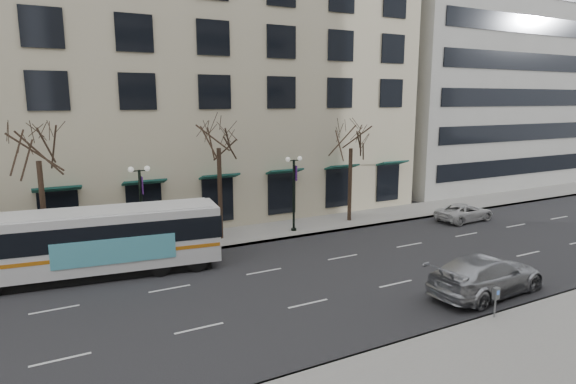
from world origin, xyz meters
TOP-DOWN VIEW (x-y plane):
  - ground at (0.00, 0.00)m, footprint 160.00×160.00m
  - sidewalk_far at (5.00, 9.00)m, footprint 80.00×4.00m
  - building_hotel at (-2.00, 21.00)m, footprint 40.00×20.00m
  - building_office at (32.00, 21.00)m, footprint 25.00×20.00m
  - tree_far_left at (-10.00, 8.80)m, footprint 3.60×3.60m
  - tree_far_mid at (0.00, 8.80)m, footprint 3.60×3.60m
  - tree_far_right at (10.00, 8.80)m, footprint 3.60×3.60m
  - lamp_post_left at (-4.99, 8.20)m, footprint 1.22×0.45m
  - lamp_post_right at (5.01, 8.20)m, footprint 1.22×0.45m
  - city_bus at (-7.88, 5.78)m, footprint 12.97×4.33m
  - silver_car at (7.92, -5.17)m, footprint 6.47×3.03m
  - white_pickup at (17.84, 5.10)m, footprint 4.73×2.33m
  - pay_station at (5.92, -7.30)m, footprint 0.28×0.20m

SIDE VIEW (x-z plane):
  - ground at x=0.00m, z-range 0.00..0.00m
  - sidewalk_far at x=5.00m, z-range 0.00..0.15m
  - white_pickup at x=17.84m, z-range 0.00..1.29m
  - silver_car at x=7.92m, z-range 0.00..1.83m
  - pay_station at x=5.92m, z-range 0.43..1.70m
  - city_bus at x=-7.88m, z-range 0.16..3.61m
  - lamp_post_left at x=-4.99m, z-range 0.34..5.55m
  - lamp_post_right at x=5.01m, z-range 0.34..5.55m
  - tree_far_right at x=10.00m, z-range 2.39..10.45m
  - tree_far_left at x=-10.00m, z-range 2.53..10.87m
  - tree_far_mid at x=0.00m, z-range 2.63..11.18m
  - building_hotel at x=-2.00m, z-range 0.00..24.00m
  - building_office at x=32.00m, z-range 0.00..35.00m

